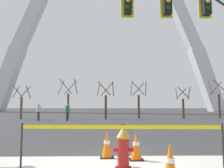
# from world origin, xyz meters

# --- Properties ---
(ground_plane) EXTENTS (240.00, 240.00, 0.00)m
(ground_plane) POSITION_xyz_m (0.00, 0.00, 0.00)
(ground_plane) COLOR #333335
(fire_hydrant) EXTENTS (0.46, 0.48, 0.99)m
(fire_hydrant) POSITION_xyz_m (0.15, -1.07, 0.47)
(fire_hydrant) COLOR #5E0F0D
(fire_hydrant) RESTS_ON ground
(caution_tape_barrier) EXTENTS (4.20, 0.24, 1.04)m
(caution_tape_barrier) POSITION_xyz_m (0.08, -1.46, 0.68)
(caution_tape_barrier) COLOR #232326
(caution_tape_barrier) RESTS_ON ground
(traffic_cone_by_hydrant) EXTENTS (0.36, 0.36, 0.73)m
(traffic_cone_by_hydrant) POSITION_xyz_m (-0.21, -0.03, 0.36)
(traffic_cone_by_hydrant) COLOR black
(traffic_cone_by_hydrant) RESTS_ON ground
(traffic_cone_mid_sidewalk) EXTENTS (0.36, 0.36, 0.73)m
(traffic_cone_mid_sidewalk) POSITION_xyz_m (0.55, -0.28, 0.36)
(traffic_cone_mid_sidewalk) COLOR black
(traffic_cone_mid_sidewalk) RESTS_ON ground
(traffic_cone_curb_edge) EXTENTS (0.36, 0.36, 0.73)m
(traffic_cone_curb_edge) POSITION_xyz_m (0.93, -2.02, 0.36)
(traffic_cone_curb_edge) COLOR black
(traffic_cone_curb_edge) RESTS_ON ground
(traffic_signal_gantry) EXTENTS (7.82, 0.44, 6.00)m
(traffic_signal_gantry) POSITION_xyz_m (3.73, 1.29, 4.40)
(traffic_signal_gantry) COLOR #232326
(traffic_signal_gantry) RESTS_ON ground
(monument_arch) EXTENTS (55.09, 3.14, 46.75)m
(monument_arch) POSITION_xyz_m (0.00, 45.48, 20.53)
(monument_arch) COLOR silver
(monument_arch) RESTS_ON ground
(tree_far_left) EXTENTS (1.65, 1.66, 3.55)m
(tree_far_left) POSITION_xyz_m (-9.30, 17.49, 1.57)
(tree_far_left) COLOR brown
(tree_far_left) RESTS_ON ground
(tree_left_mid) EXTENTS (2.00, 2.01, 4.34)m
(tree_left_mid) POSITION_xyz_m (-4.55, 18.58, 1.93)
(tree_left_mid) COLOR brown
(tree_left_mid) RESTS_ON ground
(tree_center_left) EXTENTS (1.83, 1.84, 3.96)m
(tree_center_left) POSITION_xyz_m (-0.34, 17.38, 1.76)
(tree_center_left) COLOR #473323
(tree_center_left) RESTS_ON ground
(tree_center_right) EXTENTS (1.89, 1.90, 4.09)m
(tree_center_right) POSITION_xyz_m (3.35, 18.42, 1.82)
(tree_center_right) COLOR #473323
(tree_center_right) RESTS_ON ground
(tree_right_mid) EXTENTS (1.60, 1.61, 3.43)m
(tree_right_mid) POSITION_xyz_m (8.19, 17.93, 1.52)
(tree_right_mid) COLOR #473323
(tree_right_mid) RESTS_ON ground
(tree_far_right) EXTENTS (1.97, 1.98, 4.28)m
(tree_far_right) POSITION_xyz_m (12.50, 18.48, 1.90)
(tree_far_right) COLOR #473323
(tree_far_right) RESTS_ON ground
(pedestrian_walking_left) EXTENTS (0.39, 0.35, 1.59)m
(pedestrian_walking_left) POSITION_xyz_m (-3.89, 14.54, 0.82)
(pedestrian_walking_left) COLOR #232847
(pedestrian_walking_left) RESTS_ON ground
(pedestrian_standing_center) EXTENTS (0.39, 0.35, 1.59)m
(pedestrian_standing_center) POSITION_xyz_m (-6.69, 15.00, 0.82)
(pedestrian_standing_center) COLOR #38383D
(pedestrian_standing_center) RESTS_ON ground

